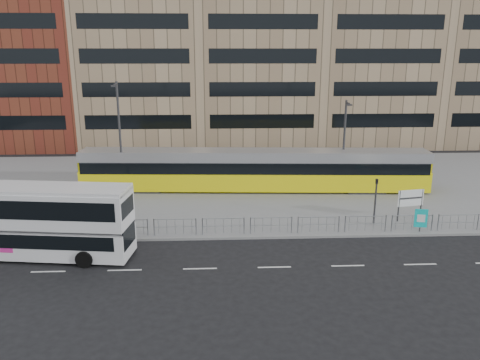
{
  "coord_description": "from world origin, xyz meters",
  "views": [
    {
      "loc": [
        -0.87,
        -26.93,
        11.17
      ],
      "look_at": [
        0.59,
        6.0,
        2.16
      ],
      "focal_mm": 35.0,
      "sensor_mm": 36.0,
      "label": 1
    }
  ],
  "objects_px": {
    "ad_panel": "(421,219)",
    "tram": "(254,170)",
    "lamp_post_west": "(120,134)",
    "traffic_light_west": "(90,206)",
    "traffic_light_east": "(376,195)",
    "double_decker_bus": "(38,219)",
    "lamp_post_east": "(344,141)",
    "station_sign": "(411,199)",
    "pedestrian": "(114,193)"
  },
  "relations": [
    {
      "from": "ad_panel",
      "to": "tram",
      "type": "bearing_deg",
      "value": 145.04
    },
    {
      "from": "lamp_post_west",
      "to": "lamp_post_east",
      "type": "height_order",
      "value": "lamp_post_west"
    },
    {
      "from": "tram",
      "to": "station_sign",
      "type": "distance_m",
      "value": 12.7
    },
    {
      "from": "tram",
      "to": "lamp_post_west",
      "type": "bearing_deg",
      "value": -174.49
    },
    {
      "from": "pedestrian",
      "to": "traffic_light_west",
      "type": "xyz_separation_m",
      "value": [
        0.09,
        -6.74,
        1.19
      ]
    },
    {
      "from": "lamp_post_west",
      "to": "station_sign",
      "type": "bearing_deg",
      "value": -19.81
    },
    {
      "from": "lamp_post_east",
      "to": "tram",
      "type": "bearing_deg",
      "value": 179.55
    },
    {
      "from": "ad_panel",
      "to": "pedestrian",
      "type": "distance_m",
      "value": 21.81
    },
    {
      "from": "traffic_light_west",
      "to": "traffic_light_east",
      "type": "height_order",
      "value": "same"
    },
    {
      "from": "tram",
      "to": "lamp_post_west",
      "type": "height_order",
      "value": "lamp_post_west"
    },
    {
      "from": "tram",
      "to": "pedestrian",
      "type": "xyz_separation_m",
      "value": [
        -10.83,
        -3.07,
        -0.89
      ]
    },
    {
      "from": "pedestrian",
      "to": "station_sign",
      "type": "bearing_deg",
      "value": -81.26
    },
    {
      "from": "traffic_light_east",
      "to": "lamp_post_west",
      "type": "distance_m",
      "value": 19.94
    },
    {
      "from": "ad_panel",
      "to": "traffic_light_east",
      "type": "distance_m",
      "value": 3.11
    },
    {
      "from": "station_sign",
      "to": "traffic_light_west",
      "type": "bearing_deg",
      "value": 175.08
    },
    {
      "from": "double_decker_bus",
      "to": "traffic_light_west",
      "type": "height_order",
      "value": "double_decker_bus"
    },
    {
      "from": "double_decker_bus",
      "to": "lamp_post_east",
      "type": "bearing_deg",
      "value": 38.23
    },
    {
      "from": "station_sign",
      "to": "pedestrian",
      "type": "relative_size",
      "value": 1.38
    },
    {
      "from": "traffic_light_west",
      "to": "traffic_light_east",
      "type": "distance_m",
      "value": 18.19
    },
    {
      "from": "pedestrian",
      "to": "traffic_light_west",
      "type": "relative_size",
      "value": 0.5
    },
    {
      "from": "station_sign",
      "to": "pedestrian",
      "type": "xyz_separation_m",
      "value": [
        -20.82,
        4.78,
        -0.71
      ]
    },
    {
      "from": "traffic_light_west",
      "to": "tram",
      "type": "bearing_deg",
      "value": 50.29
    },
    {
      "from": "pedestrian",
      "to": "traffic_light_east",
      "type": "distance_m",
      "value": 19.02
    },
    {
      "from": "pedestrian",
      "to": "lamp_post_east",
      "type": "relative_size",
      "value": 0.21
    },
    {
      "from": "tram",
      "to": "station_sign",
      "type": "relative_size",
      "value": 13.18
    },
    {
      "from": "ad_panel",
      "to": "pedestrian",
      "type": "xyz_separation_m",
      "value": [
        -20.71,
        6.84,
        -0.1
      ]
    },
    {
      "from": "ad_panel",
      "to": "lamp_post_west",
      "type": "bearing_deg",
      "value": 165.33
    },
    {
      "from": "lamp_post_west",
      "to": "traffic_light_west",
      "type": "bearing_deg",
      "value": -90.55
    },
    {
      "from": "traffic_light_east",
      "to": "double_decker_bus",
      "type": "bearing_deg",
      "value": -165.82
    },
    {
      "from": "double_decker_bus",
      "to": "traffic_light_east",
      "type": "distance_m",
      "value": 20.72
    },
    {
      "from": "ad_panel",
      "to": "pedestrian",
      "type": "height_order",
      "value": "pedestrian"
    },
    {
      "from": "double_decker_bus",
      "to": "tram",
      "type": "xyz_separation_m",
      "value": [
        12.96,
        12.31,
        -0.41
      ]
    },
    {
      "from": "traffic_light_east",
      "to": "lamp_post_west",
      "type": "height_order",
      "value": "lamp_post_west"
    },
    {
      "from": "station_sign",
      "to": "traffic_light_west",
      "type": "height_order",
      "value": "traffic_light_west"
    },
    {
      "from": "tram",
      "to": "lamp_post_east",
      "type": "height_order",
      "value": "lamp_post_east"
    },
    {
      "from": "double_decker_bus",
      "to": "ad_panel",
      "type": "bearing_deg",
      "value": 13.14
    },
    {
      "from": "double_decker_bus",
      "to": "station_sign",
      "type": "bearing_deg",
      "value": 18.15
    },
    {
      "from": "lamp_post_west",
      "to": "double_decker_bus",
      "type": "bearing_deg",
      "value": -100.95
    },
    {
      "from": "traffic_light_west",
      "to": "lamp_post_east",
      "type": "bearing_deg",
      "value": 36.2
    },
    {
      "from": "double_decker_bus",
      "to": "station_sign",
      "type": "relative_size",
      "value": 4.89
    },
    {
      "from": "traffic_light_east",
      "to": "lamp_post_east",
      "type": "xyz_separation_m",
      "value": [
        -0.02,
        8.35,
        2.07
      ]
    },
    {
      "from": "traffic_light_west",
      "to": "double_decker_bus",
      "type": "bearing_deg",
      "value": -123.59
    },
    {
      "from": "traffic_light_east",
      "to": "lamp_post_east",
      "type": "height_order",
      "value": "lamp_post_east"
    },
    {
      "from": "double_decker_bus",
      "to": "traffic_light_west",
      "type": "relative_size",
      "value": 3.4
    },
    {
      "from": "double_decker_bus",
      "to": "traffic_light_east",
      "type": "height_order",
      "value": "double_decker_bus"
    },
    {
      "from": "ad_panel",
      "to": "lamp_post_east",
      "type": "relative_size",
      "value": 0.2
    },
    {
      "from": "station_sign",
      "to": "lamp_post_east",
      "type": "xyz_separation_m",
      "value": [
        -2.62,
        7.79,
        2.55
      ]
    },
    {
      "from": "double_decker_bus",
      "to": "lamp_post_east",
      "type": "relative_size",
      "value": 1.43
    },
    {
      "from": "tram",
      "to": "lamp_post_east",
      "type": "bearing_deg",
      "value": 2.83
    },
    {
      "from": "traffic_light_east",
      "to": "ad_panel",
      "type": "bearing_deg",
      "value": -27.89
    }
  ]
}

